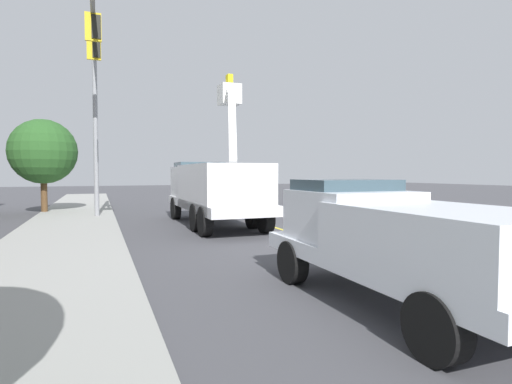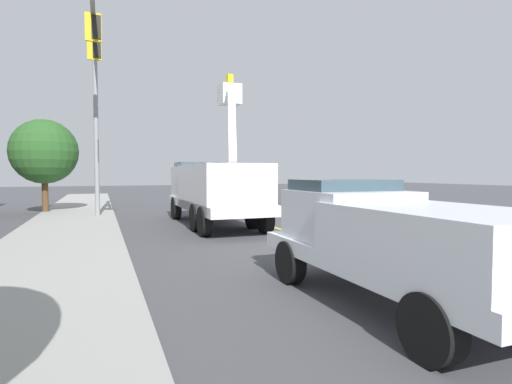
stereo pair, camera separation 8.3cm
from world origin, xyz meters
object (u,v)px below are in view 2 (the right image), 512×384
(passing_minivan, at_px, (248,191))
(traffic_signal_mast, at_px, (95,86))
(traffic_cone_mid_front, at_px, (315,228))
(utility_bucket_truck, at_px, (214,187))
(traffic_cone_mid_rear, at_px, (232,207))
(service_pickup_truck, at_px, (393,239))

(passing_minivan, distance_m, traffic_signal_mast, 12.11)
(passing_minivan, relative_size, traffic_cone_mid_front, 5.77)
(utility_bucket_truck, xyz_separation_m, traffic_signal_mast, (2.91, 4.54, 4.41))
(passing_minivan, bearing_deg, traffic_cone_mid_front, 167.71)
(traffic_cone_mid_rear, bearing_deg, passing_minivan, -29.48)
(utility_bucket_truck, distance_m, traffic_cone_mid_front, 5.64)
(service_pickup_truck, bearing_deg, passing_minivan, -14.34)
(traffic_cone_mid_front, distance_m, traffic_cone_mid_rear, 9.04)
(service_pickup_truck, height_order, traffic_cone_mid_rear, service_pickup_truck)
(utility_bucket_truck, distance_m, traffic_cone_mid_rear, 4.53)
(service_pickup_truck, relative_size, traffic_cone_mid_front, 6.73)
(traffic_cone_mid_rear, height_order, traffic_signal_mast, traffic_signal_mast)
(passing_minivan, height_order, traffic_cone_mid_front, passing_minivan)
(service_pickup_truck, relative_size, passing_minivan, 1.17)
(passing_minivan, xyz_separation_m, traffic_cone_mid_front, (-13.89, 3.03, -0.56))
(passing_minivan, distance_m, traffic_cone_mid_rear, 5.60)
(service_pickup_truck, distance_m, passing_minivan, 20.59)
(service_pickup_truck, distance_m, traffic_cone_mid_rear, 15.29)
(utility_bucket_truck, distance_m, service_pickup_truck, 11.27)
(utility_bucket_truck, height_order, traffic_signal_mast, traffic_signal_mast)
(passing_minivan, bearing_deg, traffic_cone_mid_rear, 150.52)
(traffic_cone_mid_front, height_order, traffic_cone_mid_rear, same)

